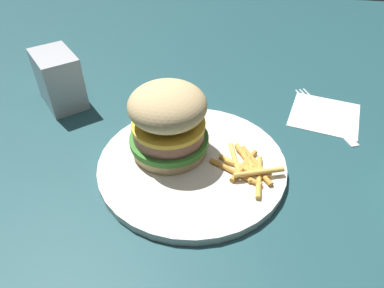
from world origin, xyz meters
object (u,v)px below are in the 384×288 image
at_px(plate, 192,164).
at_px(napkin_dispenser, 59,79).
at_px(napkin, 325,115).
at_px(fries_pile, 247,167).
at_px(sandwich, 169,118).
at_px(fork, 325,113).

height_order(plate, napkin_dispenser, napkin_dispenser).
height_order(napkin, napkin_dispenser, napkin_dispenser).
height_order(fries_pile, napkin, fries_pile).
distance_m(sandwich, napkin_dispenser, 0.24).
bearing_deg(napkin_dispenser, plate, -160.24).
height_order(sandwich, napkin, sandwich).
distance_m(sandwich, fries_pile, 0.12).
distance_m(napkin, napkin_dispenser, 0.46).
relative_size(plate, napkin_dispenser, 2.82).
relative_size(fries_pile, fork, 0.61).
xyz_separation_m(fork, napkin_dispenser, (-0.04, 0.45, 0.04)).
distance_m(plate, napkin, 0.26).
xyz_separation_m(sandwich, napkin_dispenser, (0.10, 0.22, -0.02)).
relative_size(napkin, napkin_dispenser, 1.19).
bearing_deg(fork, napkin, -155.56).
xyz_separation_m(sandwich, fork, (0.14, -0.24, -0.06)).
relative_size(fork, napkin_dispenser, 1.77).
relative_size(sandwich, fork, 0.68).
xyz_separation_m(plate, fork, (0.16, -0.20, -0.00)).
height_order(plate, sandwich, sandwich).
bearing_deg(sandwich, fork, -58.96).
bearing_deg(fork, napkin_dispenser, 94.73).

